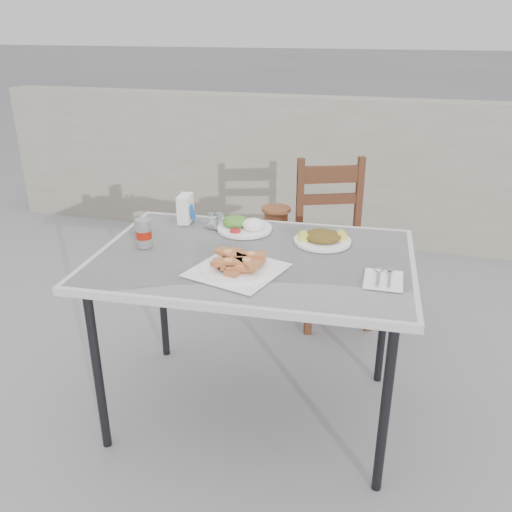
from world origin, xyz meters
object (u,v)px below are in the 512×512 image
(cola_glass, at_px, (141,225))
(condiment_caddy, at_px, (218,222))
(salad_rice_plate, at_px, (244,225))
(pide_plate, at_px, (237,263))
(salad_chopped_plate, at_px, (323,238))
(soda_can, at_px, (144,233))
(chair, at_px, (333,240))
(napkin_holder, at_px, (185,209))
(terracotta_urn, at_px, (275,256))
(cafe_table, at_px, (253,267))

(cola_glass, height_order, condiment_caddy, cola_glass)
(cola_glass, bearing_deg, condiment_caddy, 28.81)
(salad_rice_plate, bearing_deg, pide_plate, -76.54)
(condiment_caddy, bearing_deg, cola_glass, -151.19)
(salad_chopped_plate, bearing_deg, soda_can, -160.86)
(cola_glass, relative_size, chair, 0.10)
(chair, bearing_deg, cola_glass, -151.69)
(salad_chopped_plate, xyz_separation_m, soda_can, (-0.76, -0.26, 0.04))
(soda_can, height_order, condiment_caddy, soda_can)
(cola_glass, xyz_separation_m, condiment_caddy, (0.32, 0.18, -0.02))
(salad_rice_plate, bearing_deg, chair, 66.69)
(pide_plate, xyz_separation_m, salad_chopped_plate, (0.28, 0.39, -0.01))
(salad_chopped_plate, relative_size, napkin_holder, 1.87)
(salad_chopped_plate, distance_m, cola_glass, 0.85)
(terracotta_urn, bearing_deg, cola_glass, -109.40)
(cafe_table, height_order, terracotta_urn, cafe_table)
(salad_chopped_plate, height_order, terracotta_urn, salad_chopped_plate)
(pide_plate, xyz_separation_m, napkin_holder, (-0.42, 0.48, 0.04))
(salad_rice_plate, distance_m, chair, 0.92)
(pide_plate, bearing_deg, napkin_holder, 131.10)
(soda_can, bearing_deg, condiment_caddy, 54.29)
(condiment_caddy, xyz_separation_m, chair, (0.47, 0.78, -0.34))
(chair, bearing_deg, salad_chopped_plate, -108.36)
(cafe_table, bearing_deg, condiment_caddy, 133.08)
(cafe_table, bearing_deg, cola_glass, 169.90)
(soda_can, relative_size, napkin_holder, 0.91)
(cafe_table, height_order, chair, chair)
(salad_chopped_plate, bearing_deg, chair, 93.70)
(condiment_caddy, bearing_deg, chair, 58.86)
(soda_can, distance_m, terracotta_urn, 1.42)
(soda_can, distance_m, napkin_holder, 0.36)
(pide_plate, xyz_separation_m, condiment_caddy, (-0.24, 0.45, -0.01))
(soda_can, bearing_deg, cafe_table, 4.90)
(salad_chopped_plate, distance_m, soda_can, 0.80)
(salad_rice_plate, relative_size, salad_chopped_plate, 1.02)
(salad_rice_plate, distance_m, condiment_caddy, 0.13)
(cafe_table, height_order, cola_glass, cola_glass)
(pide_plate, bearing_deg, salad_chopped_plate, 54.26)
(cafe_table, bearing_deg, terracotta_urn, 99.01)
(condiment_caddy, bearing_deg, pide_plate, -61.81)
(pide_plate, height_order, salad_chopped_plate, pide_plate)
(napkin_holder, bearing_deg, cafe_table, -42.41)
(salad_chopped_plate, bearing_deg, napkin_holder, 172.62)
(pide_plate, height_order, soda_can, soda_can)
(chair, bearing_deg, napkin_holder, -153.12)
(pide_plate, height_order, condiment_caddy, condiment_caddy)
(soda_can, xyz_separation_m, napkin_holder, (0.05, 0.35, 0.01))
(soda_can, bearing_deg, cola_glass, 121.28)
(cafe_table, xyz_separation_m, salad_rice_plate, (-0.13, 0.28, 0.08))
(napkin_holder, relative_size, terracotta_urn, 0.22)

